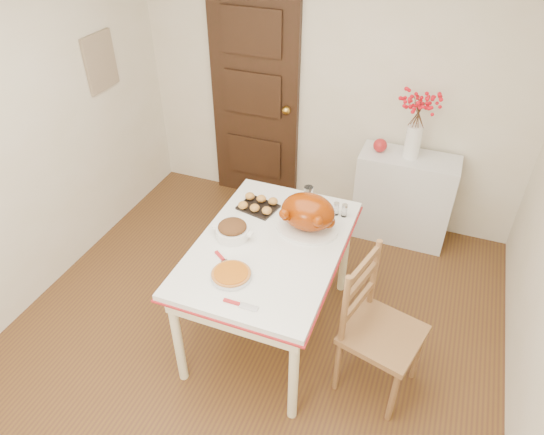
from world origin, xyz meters
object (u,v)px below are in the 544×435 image
at_px(kitchen_table, 269,289).
at_px(turkey_platter, 308,214).
at_px(sideboard, 403,198).
at_px(chair_oak, 384,332).
at_px(pumpkin_pie, 231,274).

distance_m(kitchen_table, turkey_platter, 0.62).
height_order(kitchen_table, turkey_platter, turkey_platter).
xyz_separation_m(sideboard, kitchen_table, (-0.69, -1.48, -0.00)).
bearing_deg(turkey_platter, chair_oak, -43.66).
height_order(sideboard, turkey_platter, turkey_platter).
bearing_deg(kitchen_table, turkey_platter, 51.88).
bearing_deg(pumpkin_pie, turkey_platter, 65.08).
bearing_deg(pumpkin_pie, chair_oak, 11.84).
relative_size(sideboard, chair_oak, 0.82).
relative_size(chair_oak, pumpkin_pie, 4.11).
height_order(turkey_platter, pumpkin_pie, turkey_platter).
bearing_deg(sideboard, kitchen_table, -115.05).
relative_size(sideboard, turkey_platter, 1.95).
distance_m(kitchen_table, chair_oak, 0.85).
bearing_deg(pumpkin_pie, kitchen_table, 75.18).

